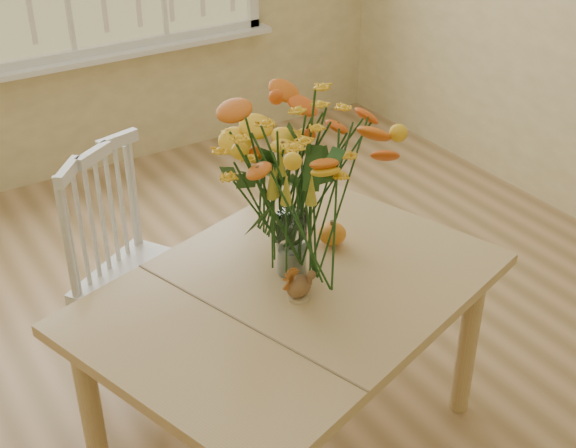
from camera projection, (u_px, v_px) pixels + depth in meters
floor at (291, 390)px, 3.00m from camera, size 4.00×4.50×0.01m
dining_table at (291, 310)px, 2.45m from camera, size 1.49×1.25×0.68m
windsor_chair at (129, 261)px, 2.83m from camera, size 0.59×0.58×0.93m
flower_vase at (292, 183)px, 2.32m from camera, size 0.45×0.45×0.53m
pumpkin at (332, 235)px, 2.61m from camera, size 0.10×0.10×0.07m
turkey_figurine at (299, 286)px, 2.33m from camera, size 0.10×0.08×0.11m
dark_gourd at (287, 223)px, 2.68m from camera, size 0.13×0.08×0.07m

